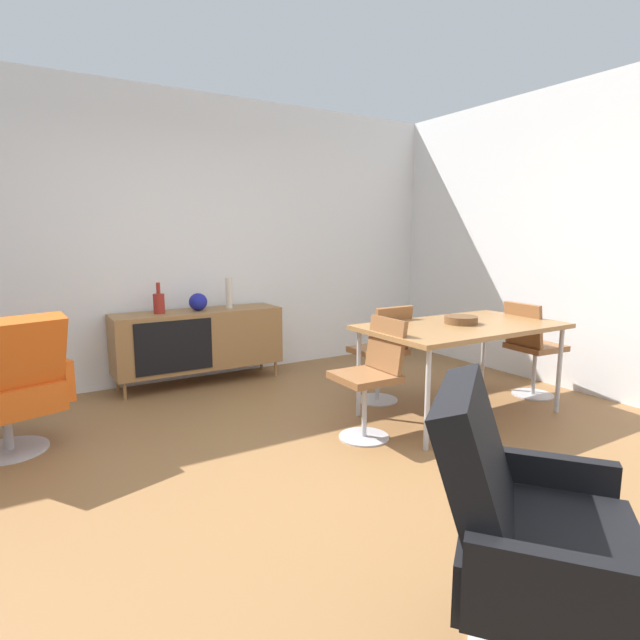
{
  "coord_description": "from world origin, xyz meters",
  "views": [
    {
      "loc": [
        -1.28,
        -2.45,
        1.42
      ],
      "look_at": [
        0.52,
        0.49,
        0.86
      ],
      "focal_mm": 28.54,
      "sensor_mm": 36.0,
      "label": 1
    }
  ],
  "objects_px": {
    "dining_table": "(462,330)",
    "dining_chair_near_window": "(372,373)",
    "vase_cobalt": "(159,303)",
    "wooden_bowl_on_table": "(461,320)",
    "dining_chair_back_left": "(383,350)",
    "sideboard": "(199,339)",
    "dining_chair_far_end": "(531,345)",
    "armchair_black_shell": "(527,529)",
    "lounge_chair_red": "(6,386)",
    "vase_sculptural_dark": "(198,302)",
    "vase_ceramic_small": "(229,293)"
  },
  "relations": [
    {
      "from": "dining_chair_near_window",
      "to": "dining_chair_far_end",
      "type": "bearing_deg",
      "value": 0.19
    },
    {
      "from": "vase_sculptural_dark",
      "to": "dining_chair_far_end",
      "type": "xyz_separation_m",
      "value": [
        2.38,
        -1.96,
        -0.34
      ]
    },
    {
      "from": "armchair_black_shell",
      "to": "wooden_bowl_on_table",
      "type": "bearing_deg",
      "value": 48.41
    },
    {
      "from": "dining_chair_back_left",
      "to": "lounge_chair_red",
      "type": "height_order",
      "value": "lounge_chair_red"
    },
    {
      "from": "vase_ceramic_small",
      "to": "dining_chair_back_left",
      "type": "relative_size",
      "value": 0.36
    },
    {
      "from": "sideboard",
      "to": "vase_ceramic_small",
      "type": "bearing_deg",
      "value": 0.33
    },
    {
      "from": "vase_ceramic_small",
      "to": "dining_chair_far_end",
      "type": "xyz_separation_m",
      "value": [
        2.07,
        -1.96,
        -0.4
      ]
    },
    {
      "from": "dining_table",
      "to": "armchair_black_shell",
      "type": "distance_m",
      "value": 2.46
    },
    {
      "from": "lounge_chair_red",
      "to": "armchair_black_shell",
      "type": "xyz_separation_m",
      "value": [
        1.47,
        -2.81,
        0.0
      ]
    },
    {
      "from": "dining_chair_near_window",
      "to": "armchair_black_shell",
      "type": "height_order",
      "value": "armchair_black_shell"
    },
    {
      "from": "lounge_chair_red",
      "to": "armchair_black_shell",
      "type": "height_order",
      "value": "same"
    },
    {
      "from": "dining_chair_back_left",
      "to": "dining_chair_far_end",
      "type": "bearing_deg",
      "value": -24.12
    },
    {
      "from": "vase_cobalt",
      "to": "vase_sculptural_dark",
      "type": "bearing_deg",
      "value": 0.0
    },
    {
      "from": "dining_table",
      "to": "dining_chair_near_window",
      "type": "distance_m",
      "value": 0.92
    },
    {
      "from": "vase_ceramic_small",
      "to": "lounge_chair_red",
      "type": "height_order",
      "value": "vase_ceramic_small"
    },
    {
      "from": "vase_cobalt",
      "to": "vase_ceramic_small",
      "type": "height_order",
      "value": "vase_ceramic_small"
    },
    {
      "from": "vase_sculptural_dark",
      "to": "armchair_black_shell",
      "type": "relative_size",
      "value": 0.18
    },
    {
      "from": "dining_chair_far_end",
      "to": "dining_chair_back_left",
      "type": "distance_m",
      "value": 1.36
    },
    {
      "from": "sideboard",
      "to": "vase_ceramic_small",
      "type": "height_order",
      "value": "vase_ceramic_small"
    },
    {
      "from": "vase_sculptural_dark",
      "to": "wooden_bowl_on_table",
      "type": "xyz_separation_m",
      "value": [
        1.51,
        -1.94,
        -0.03
      ]
    },
    {
      "from": "sideboard",
      "to": "dining_chair_back_left",
      "type": "relative_size",
      "value": 1.87
    },
    {
      "from": "wooden_bowl_on_table",
      "to": "lounge_chair_red",
      "type": "height_order",
      "value": "lounge_chair_red"
    },
    {
      "from": "sideboard",
      "to": "dining_chair_far_end",
      "type": "relative_size",
      "value": 1.87
    },
    {
      "from": "sideboard",
      "to": "vase_cobalt",
      "type": "height_order",
      "value": "vase_cobalt"
    },
    {
      "from": "dining_table",
      "to": "armchair_black_shell",
      "type": "bearing_deg",
      "value": -131.79
    },
    {
      "from": "wooden_bowl_on_table",
      "to": "dining_chair_near_window",
      "type": "distance_m",
      "value": 0.95
    },
    {
      "from": "dining_chair_far_end",
      "to": "armchair_black_shell",
      "type": "xyz_separation_m",
      "value": [
        -2.52,
        -1.83,
        -0.0
      ]
    },
    {
      "from": "sideboard",
      "to": "vase_ceramic_small",
      "type": "xyz_separation_m",
      "value": [
        0.33,
        0.0,
        0.43
      ]
    },
    {
      "from": "dining_chair_back_left",
      "to": "dining_table",
      "type": "bearing_deg",
      "value": -58.05
    },
    {
      "from": "dining_table",
      "to": "wooden_bowl_on_table",
      "type": "xyz_separation_m",
      "value": [
        0.01,
        0.03,
        0.07
      ]
    },
    {
      "from": "vase_sculptural_dark",
      "to": "vase_cobalt",
      "type": "bearing_deg",
      "value": 180.0
    },
    {
      "from": "vase_cobalt",
      "to": "lounge_chair_red",
      "type": "xyz_separation_m",
      "value": [
        -1.24,
        -0.98,
        -0.35
      ]
    },
    {
      "from": "vase_ceramic_small",
      "to": "armchair_black_shell",
      "type": "bearing_deg",
      "value": -96.84
    },
    {
      "from": "wooden_bowl_on_table",
      "to": "armchair_black_shell",
      "type": "relative_size",
      "value": 0.27
    },
    {
      "from": "sideboard",
      "to": "vase_sculptural_dark",
      "type": "relative_size",
      "value": 9.18
    },
    {
      "from": "dining_chair_back_left",
      "to": "vase_cobalt",
      "type": "bearing_deg",
      "value": 137.23
    },
    {
      "from": "vase_cobalt",
      "to": "dining_chair_near_window",
      "type": "height_order",
      "value": "vase_cobalt"
    },
    {
      "from": "armchair_black_shell",
      "to": "lounge_chair_red",
      "type": "bearing_deg",
      "value": 117.57
    },
    {
      "from": "vase_sculptural_dark",
      "to": "lounge_chair_red",
      "type": "relative_size",
      "value": 0.18
    },
    {
      "from": "wooden_bowl_on_table",
      "to": "dining_chair_back_left",
      "type": "relative_size",
      "value": 0.3
    },
    {
      "from": "vase_sculptural_dark",
      "to": "vase_ceramic_small",
      "type": "relative_size",
      "value": 0.57
    },
    {
      "from": "dining_chair_far_end",
      "to": "armchair_black_shell",
      "type": "height_order",
      "value": "armchair_black_shell"
    },
    {
      "from": "wooden_bowl_on_table",
      "to": "dining_chair_near_window",
      "type": "relative_size",
      "value": 0.3
    },
    {
      "from": "vase_cobalt",
      "to": "dining_table",
      "type": "bearing_deg",
      "value": -46.45
    },
    {
      "from": "vase_ceramic_small",
      "to": "dining_chair_back_left",
      "type": "distance_m",
      "value": 1.68
    },
    {
      "from": "dining_chair_near_window",
      "to": "lounge_chair_red",
      "type": "xyz_separation_m",
      "value": [
        -2.21,
        0.99,
        -0.0
      ]
    },
    {
      "from": "vase_sculptural_dark",
      "to": "dining_chair_back_left",
      "type": "relative_size",
      "value": 0.2
    },
    {
      "from": "vase_ceramic_small",
      "to": "dining_chair_near_window",
      "type": "relative_size",
      "value": 0.36
    },
    {
      "from": "sideboard",
      "to": "dining_chair_back_left",
      "type": "height_order",
      "value": "dining_chair_back_left"
    },
    {
      "from": "vase_sculptural_dark",
      "to": "dining_chair_near_window",
      "type": "height_order",
      "value": "vase_sculptural_dark"
    }
  ]
}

